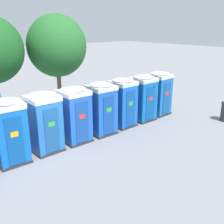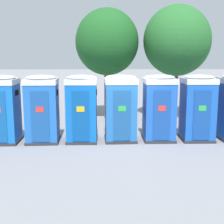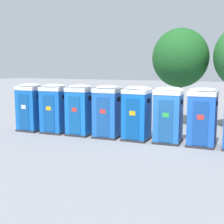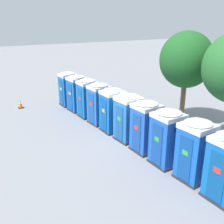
% 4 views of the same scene
% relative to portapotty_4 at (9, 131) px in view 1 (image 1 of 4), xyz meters
% --- Properties ---
extents(ground_plane, '(120.00, 120.00, 0.00)m').
position_rel_portapotty_4_xyz_m(ground_plane, '(1.47, 0.21, -1.28)').
color(ground_plane, gray).
extents(portapotty_4, '(1.17, 1.21, 2.54)m').
position_rel_portapotty_4_xyz_m(portapotty_4, '(0.00, 0.00, 0.00)').
color(portapotty_4, '#2D2D33').
rests_on(portapotty_4, ground).
extents(portapotty_5, '(1.25, 1.25, 2.54)m').
position_rel_portapotty_4_xyz_m(portapotty_5, '(1.48, 0.07, -0.00)').
color(portapotty_5, '#2D2D33').
rests_on(portapotty_5, ground).
extents(portapotty_6, '(1.20, 1.21, 2.54)m').
position_rel_portapotty_4_xyz_m(portapotty_6, '(2.96, 0.09, -0.00)').
color(portapotty_6, '#2D2D33').
rests_on(portapotty_6, ground).
extents(portapotty_7, '(1.21, 1.21, 2.54)m').
position_rel_portapotty_4_xyz_m(portapotty_7, '(4.44, 0.08, -0.00)').
color(portapotty_7, '#2D2D33').
rests_on(portapotty_7, ground).
extents(portapotty_8, '(1.22, 1.25, 2.54)m').
position_rel_portapotty_4_xyz_m(portapotty_8, '(5.92, 0.20, 0.00)').
color(portapotty_8, '#2D2D33').
rests_on(portapotty_8, ground).
extents(portapotty_9, '(1.24, 1.21, 2.54)m').
position_rel_portapotty_4_xyz_m(portapotty_9, '(7.40, 0.18, -0.00)').
color(portapotty_9, '#2D2D33').
rests_on(portapotty_9, ground).
extents(portapotty_10, '(1.28, 1.27, 2.54)m').
position_rel_portapotty_4_xyz_m(portapotty_10, '(8.87, 0.31, -0.00)').
color(portapotty_10, '#2D2D33').
rests_on(portapotty_10, ground).
extents(street_tree_1, '(3.38, 3.38, 5.74)m').
position_rel_portapotty_4_xyz_m(street_tree_1, '(4.52, 4.33, 2.68)').
color(street_tree_1, brown).
rests_on(street_tree_1, ground).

